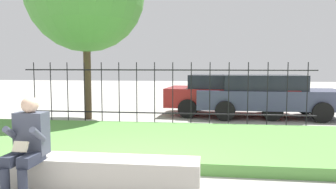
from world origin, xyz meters
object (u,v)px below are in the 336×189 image
(person_seated_reader, at_px, (27,143))
(car_parked_center, at_px, (229,94))
(stone_bench, at_px, (107,176))
(car_parked_right, at_px, (266,95))

(person_seated_reader, xyz_separation_m, car_parked_center, (2.86, 7.07, 0.04))
(car_parked_center, bearing_deg, person_seated_reader, -107.27)
(stone_bench, height_order, person_seated_reader, person_seated_reader)
(stone_bench, relative_size, person_seated_reader, 1.95)
(stone_bench, xyz_separation_m, car_parked_right, (3.07, 6.48, 0.52))
(stone_bench, relative_size, car_parked_right, 0.55)
(person_seated_reader, height_order, car_parked_right, car_parked_right)
(person_seated_reader, relative_size, car_parked_right, 0.28)
(person_seated_reader, distance_m, car_parked_center, 7.63)
(stone_bench, height_order, car_parked_right, car_parked_right)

